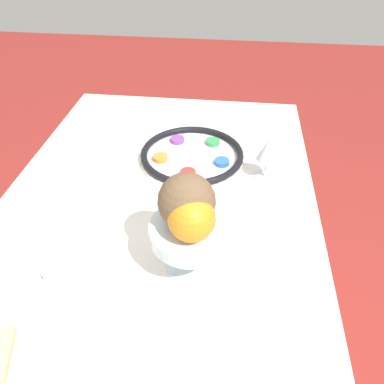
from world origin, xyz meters
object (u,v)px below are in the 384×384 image
Objects in this scene: seder_plate at (192,155)px; coconut at (187,201)px; orange_fruit at (191,219)px; napkin_roll at (73,242)px; wine_glass at (268,150)px; fruit_stand at (192,236)px.

coconut is (0.40, 0.04, 0.16)m from seder_plate.
napkin_roll is (-0.04, -0.27, -0.14)m from orange_fruit.
wine_glass is 0.39m from fruit_stand.
coconut reaches higher than napkin_roll.
coconut is at bearing -158.90° from orange_fruit.
coconut is (-0.01, -0.01, 0.08)m from fruit_stand.
orange_fruit reaches higher than napkin_roll.
orange_fruit reaches higher than fruit_stand.
fruit_stand is (0.41, 0.05, 0.08)m from seder_plate.
seder_plate is 2.76× the size of coconut.
wine_glass is at bearing 154.33° from fruit_stand.
seder_plate is 0.42m from fruit_stand.
coconut reaches higher than seder_plate.
fruit_stand is 0.08m from orange_fruit.
seder_plate is 2.35× the size of wine_glass.
coconut is (-0.04, -0.01, 0.01)m from orange_fruit.
coconut reaches higher than wine_glass.
coconut is (0.34, -0.18, 0.09)m from wine_glass.
wine_glass is 0.55m from napkin_roll.
seder_plate is at bearing -173.31° from orange_fruit.
orange_fruit is (0.03, 0.00, 0.07)m from fruit_stand.
wine_glass reaches higher than fruit_stand.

